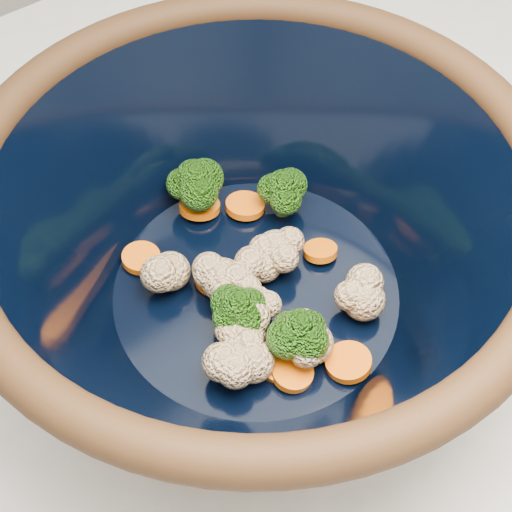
% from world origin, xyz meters
% --- Properties ---
extents(mixing_bowl, '(0.43, 0.43, 0.17)m').
position_xyz_m(mixing_bowl, '(-0.10, 0.11, 0.99)').
color(mixing_bowl, black).
rests_on(mixing_bowl, counter).
extents(vegetable_pile, '(0.15, 0.22, 0.05)m').
position_xyz_m(vegetable_pile, '(-0.11, 0.11, 0.96)').
color(vegetable_pile, '#608442').
rests_on(vegetable_pile, mixing_bowl).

